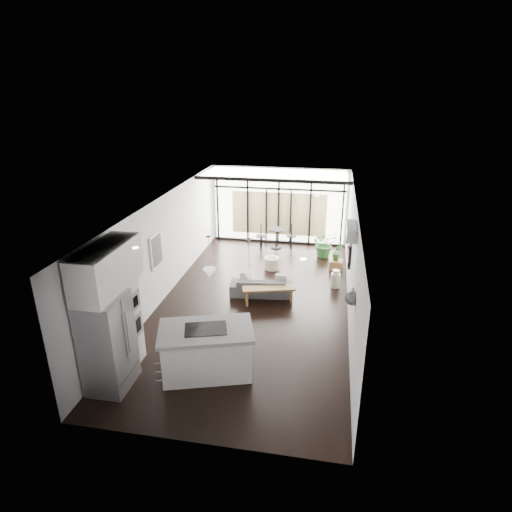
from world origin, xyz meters
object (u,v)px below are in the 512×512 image
(sofa, at_px, (261,283))
(milk_can, at_px, (336,279))
(fridge, at_px, (108,343))
(island, at_px, (207,351))
(pouf, at_px, (272,263))
(console_bench, at_px, (269,295))
(tv, at_px, (349,251))

(sofa, bearing_deg, milk_can, -164.48)
(fridge, distance_m, sofa, 4.97)
(island, bearing_deg, pouf, 67.44)
(console_bench, distance_m, milk_can, 2.20)
(fridge, xyz_separation_m, milk_can, (4.25, 5.26, -0.69))
(island, distance_m, fridge, 1.91)
(fridge, xyz_separation_m, tv, (4.55, 4.87, 0.34))
(sofa, xyz_separation_m, console_bench, (0.29, -0.47, -0.11))
(island, height_order, sofa, island)
(island, distance_m, console_bench, 3.32)
(tv, bearing_deg, island, -124.41)
(sofa, height_order, milk_can, sofa)
(sofa, xyz_separation_m, tv, (2.36, 0.46, 0.96))
(pouf, distance_m, milk_can, 2.27)
(sofa, height_order, console_bench, sofa)
(island, relative_size, pouf, 3.90)
(milk_can, height_order, tv, tv)
(fridge, relative_size, tv, 1.75)
(pouf, xyz_separation_m, milk_can, (2.03, -1.00, 0.08))
(console_bench, xyz_separation_m, pouf, (-0.27, 2.32, -0.04))
(island, distance_m, sofa, 3.72)
(console_bench, distance_m, pouf, 2.34)
(fridge, relative_size, console_bench, 1.36)
(console_bench, relative_size, pouf, 2.95)
(sofa, distance_m, tv, 2.59)
(island, distance_m, tv, 5.09)
(island, xyz_separation_m, milk_can, (2.54, 4.53, -0.24))
(pouf, relative_size, tv, 0.43)
(tv, bearing_deg, milk_can, 127.91)
(island, relative_size, fridge, 0.97)
(fridge, bearing_deg, sofa, 63.54)
(sofa, distance_m, pouf, 1.85)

